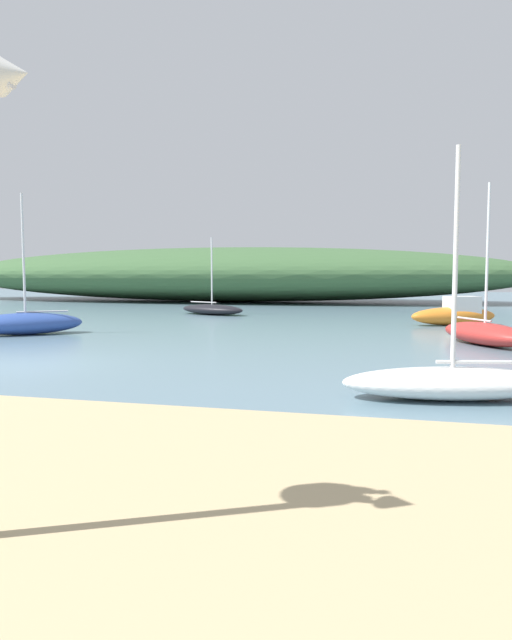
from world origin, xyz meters
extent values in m
plane|color=slate|center=(0.00, 0.00, 0.00)|extent=(120.00, 120.00, 0.00)
ellipsoid|color=#3D6038|center=(-4.85, 30.92, 2.04)|extent=(45.93, 12.73, 4.08)
cone|color=silver|center=(5.83, -7.56, 3.33)|extent=(0.22, 0.26, 0.26)
ellipsoid|color=black|center=(-0.84, 16.52, 0.26)|extent=(4.06, 2.70, 0.53)
cylinder|color=silver|center=(-0.84, 16.52, 2.13)|extent=(0.08, 0.08, 3.52)
cylinder|color=silver|center=(-1.37, 16.74, 0.62)|extent=(1.62, 0.74, 0.06)
ellipsoid|color=#2D4C9E|center=(-3.96, 5.90, 0.37)|extent=(3.72, 3.37, 0.74)
cylinder|color=silver|center=(-3.96, 5.90, 2.63)|extent=(0.08, 0.08, 4.23)
cylinder|color=silver|center=(-3.53, 6.25, 0.77)|extent=(1.33, 1.09, 0.06)
ellipsoid|color=orange|center=(10.48, 13.14, 0.37)|extent=(3.72, 2.48, 0.73)
cube|color=silver|center=(10.81, 13.30, 0.82)|extent=(1.50, 1.29, 0.69)
ellipsoid|color=#B72D28|center=(10.76, 6.65, 0.32)|extent=(2.77, 3.76, 0.65)
cylinder|color=silver|center=(10.76, 6.65, 2.55)|extent=(0.08, 0.08, 4.19)
cylinder|color=silver|center=(10.50, 7.13, 0.70)|extent=(0.81, 1.46, 0.06)
ellipsoid|color=white|center=(9.17, -1.15, 0.26)|extent=(3.77, 1.93, 0.52)
cylinder|color=silver|center=(9.17, -1.15, 2.22)|extent=(0.08, 0.08, 3.72)
cylinder|color=silver|center=(9.69, -1.03, 0.61)|extent=(1.59, 0.41, 0.06)
camera|label=1|loc=(8.26, -10.84, 2.04)|focal=31.91mm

